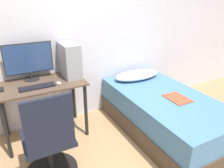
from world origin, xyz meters
The scene contains 11 objects.
wall_back centered at (0.00, 1.54, 1.25)m, with size 8.00×0.05×2.50m.
desk centered at (-0.49, 1.22, 0.64)m, with size 1.05×0.59×0.76m.
office_chair centered at (-0.60, 0.47, 0.38)m, with size 0.55×0.55×1.00m.
bed centered at (0.95, 0.58, 0.27)m, with size 0.99×1.87×0.54m.
pillow centered at (0.95, 1.26, 0.60)m, with size 0.75×0.36×0.11m.
magazine centered at (1.02, 0.43, 0.55)m, with size 0.24×0.32×0.01m.
monitor centered at (-0.57, 1.41, 1.02)m, with size 0.58×0.19×0.47m.
keyboard centered at (-0.55, 1.10, 0.77)m, with size 0.41×0.12×0.02m.
pc_tower centered at (-0.09, 1.30, 0.98)m, with size 0.20×0.40×0.44m.
mouse centered at (-0.30, 1.10, 0.77)m, with size 0.06×0.09×0.02m.
phone centered at (-0.94, 1.23, 0.77)m, with size 0.07×0.14×0.01m.
Camera 1 is at (-0.86, -1.36, 1.81)m, focal length 35.00 mm.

